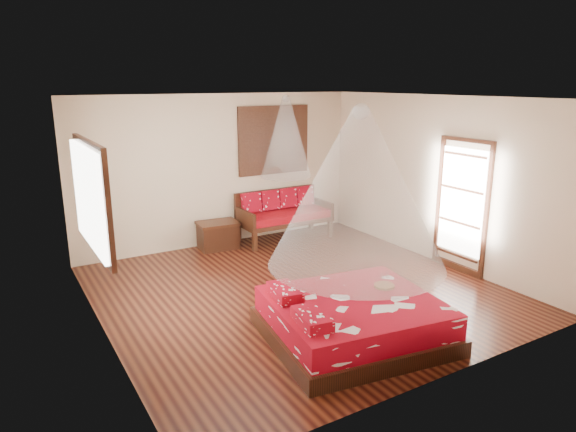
% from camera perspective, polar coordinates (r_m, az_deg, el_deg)
% --- Properties ---
extents(room, '(5.54, 5.54, 2.84)m').
position_cam_1_polar(room, '(7.29, 1.13, 1.95)').
color(room, black).
rests_on(room, ground).
extents(bed, '(2.25, 2.09, 0.63)m').
position_cam_1_polar(bed, '(6.32, 7.16, -11.33)').
color(bed, black).
rests_on(bed, floor).
extents(daybed, '(1.80, 0.80, 0.95)m').
position_cam_1_polar(daybed, '(10.04, -0.59, 0.41)').
color(daybed, black).
rests_on(daybed, floor).
extents(storage_chest, '(0.77, 0.59, 0.50)m').
position_cam_1_polar(storage_chest, '(9.59, -7.78, -2.09)').
color(storage_chest, black).
rests_on(storage_chest, floor).
extents(shutter_panel, '(1.52, 0.06, 1.32)m').
position_cam_1_polar(shutter_panel, '(10.08, -1.58, 8.43)').
color(shutter_panel, black).
rests_on(shutter_panel, wall_back).
extents(window_left, '(0.10, 1.74, 1.34)m').
position_cam_1_polar(window_left, '(6.45, -20.76, 2.00)').
color(window_left, black).
rests_on(window_left, wall_left).
extents(glazed_door, '(0.08, 1.02, 2.16)m').
position_cam_1_polar(glazed_door, '(8.67, 18.72, 1.01)').
color(glazed_door, black).
rests_on(glazed_door, floor).
extents(wine_tray, '(0.26, 0.26, 0.21)m').
position_cam_1_polar(wine_tray, '(6.63, 10.66, -7.31)').
color(wine_tray, brown).
rests_on(wine_tray, bed).
extents(mosquito_net_main, '(2.04, 2.04, 1.80)m').
position_cam_1_polar(mosquito_net_main, '(5.81, 7.81, 3.02)').
color(mosquito_net_main, white).
rests_on(mosquito_net_main, ceiling).
extents(mosquito_net_daybed, '(0.96, 0.96, 1.50)m').
position_cam_1_polar(mosquito_net_daybed, '(9.67, -0.22, 8.76)').
color(mosquito_net_daybed, white).
rests_on(mosquito_net_daybed, ceiling).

